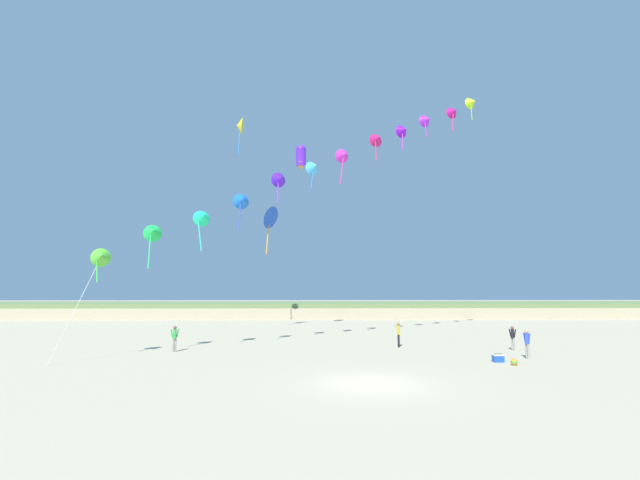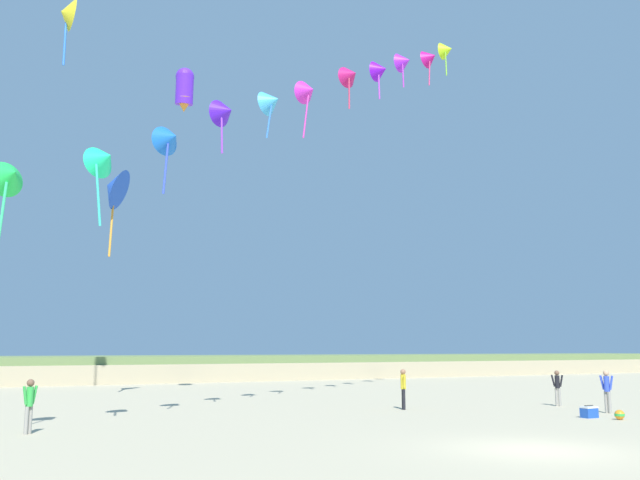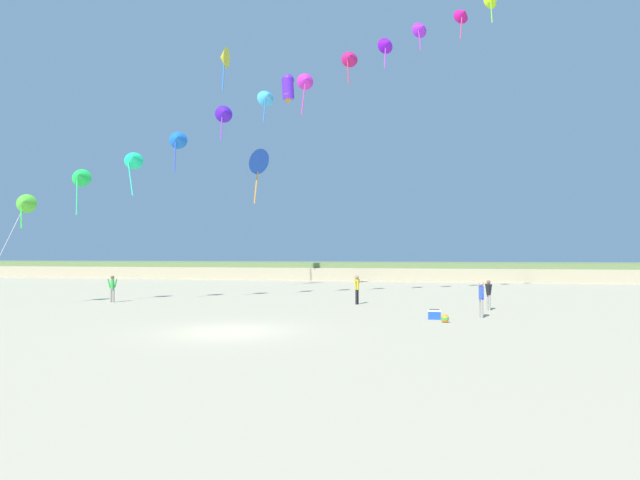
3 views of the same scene
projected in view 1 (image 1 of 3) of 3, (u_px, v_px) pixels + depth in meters
name	position (u px, v px, depth m)	size (l,w,h in m)	color
ground_plane	(372.00, 384.00, 18.41)	(240.00, 240.00, 0.00)	#C1B28E
dune_ridge	(329.00, 309.00, 62.09)	(120.00, 12.69, 1.97)	tan
person_near_left	(513.00, 336.00, 28.26)	(0.34, 0.52, 1.59)	gray
person_near_right	(527.00, 342.00, 24.90)	(0.23, 0.60, 1.71)	gray
person_mid_center	(175.00, 337.00, 27.68)	(0.49, 0.44, 1.65)	gray
person_far_left	(398.00, 333.00, 29.82)	(0.30, 0.59, 1.71)	black
kite_banner_string	(330.00, 161.00, 32.44)	(29.77, 14.79, 21.90)	#54C633
large_kite_low_lead	(240.00, 126.00, 43.33)	(0.90, 1.87, 3.95)	yellow
large_kite_mid_trail	(268.00, 217.00, 42.79)	(2.40, 2.72, 5.02)	blue
large_kite_high_solo	(301.00, 157.00, 41.89)	(1.19, 1.35, 2.56)	#5E24E1
beach_cooler	(498.00, 358.00, 23.82)	(0.58, 0.41, 0.46)	blue
beach_ball	(514.00, 362.00, 22.81)	(0.36, 0.36, 0.36)	orange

